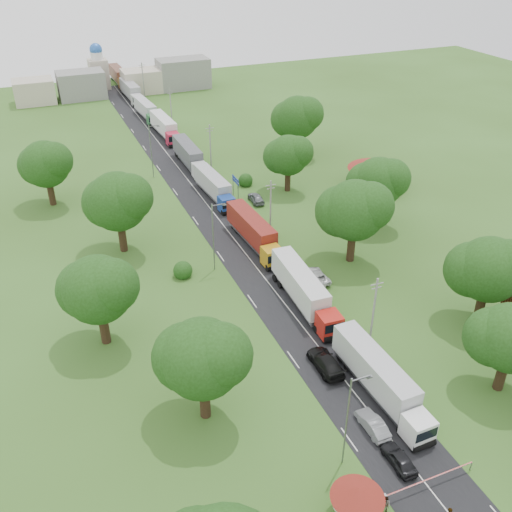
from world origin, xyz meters
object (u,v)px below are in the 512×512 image
guard_booth (357,499)px  car_lane_front (399,459)px  boom_barrier (416,485)px  truck_0 (380,378)px  car_lane_mid (373,424)px  info_sign (235,183)px

guard_booth → car_lane_front: (6.20, 2.91, -1.46)m
boom_barrier → car_lane_front: (0.36, 2.91, -0.19)m
truck_0 → car_lane_mid: (-3.05, -3.76, -1.50)m
info_sign → boom_barrier: bearing=-96.2°
boom_barrier → guard_booth: guard_booth is taller
boom_barrier → truck_0: size_ratio=0.61×
info_sign → car_lane_front: bearing=-96.2°
boom_barrier → truck_0: (3.41, 10.99, 1.31)m
guard_booth → boom_barrier: bearing=0.0°
boom_barrier → info_sign: (6.56, 60.00, 2.11)m
guard_booth → car_lane_mid: (6.20, 7.23, -1.45)m
truck_0 → info_sign: bearing=86.3°
info_sign → car_lane_mid: 53.19m
guard_booth → truck_0: (9.25, 10.99, 0.04)m
info_sign → truck_0: 49.12m
car_lane_front → car_lane_mid: size_ratio=0.96×
boom_barrier → car_lane_mid: car_lane_mid is taller
info_sign → car_lane_mid: bearing=-96.7°
guard_booth → car_lane_mid: bearing=49.4°
info_sign → car_lane_mid: size_ratio=0.95×
boom_barrier → guard_booth: size_ratio=2.10×
info_sign → car_lane_front: 57.47m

